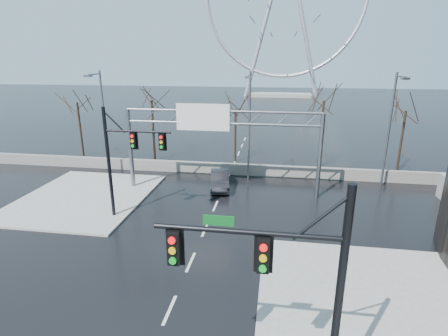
% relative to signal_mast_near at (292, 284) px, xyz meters
% --- Properties ---
extents(ground, '(260.00, 260.00, 0.00)m').
position_rel_signal_mast_near_xyz_m(ground, '(-5.14, 4.04, -4.87)').
color(ground, black).
rests_on(ground, ground).
extents(sidewalk_right_ext, '(12.00, 10.00, 0.15)m').
position_rel_signal_mast_near_xyz_m(sidewalk_right_ext, '(4.86, 6.04, -4.80)').
color(sidewalk_right_ext, gray).
rests_on(sidewalk_right_ext, ground).
extents(sidewalk_far, '(10.00, 12.00, 0.15)m').
position_rel_signal_mast_near_xyz_m(sidewalk_far, '(-16.14, 16.04, -4.80)').
color(sidewalk_far, gray).
rests_on(sidewalk_far, ground).
extents(barrier_wall, '(52.00, 0.50, 1.10)m').
position_rel_signal_mast_near_xyz_m(barrier_wall, '(-5.14, 24.04, -4.32)').
color(barrier_wall, slate).
rests_on(barrier_wall, ground).
extents(signal_mast_near, '(5.52, 0.41, 8.00)m').
position_rel_signal_mast_near_xyz_m(signal_mast_near, '(0.00, 0.00, 0.00)').
color(signal_mast_near, black).
rests_on(signal_mast_near, ground).
extents(signal_mast_far, '(4.72, 0.41, 8.00)m').
position_rel_signal_mast_near_xyz_m(signal_mast_far, '(-11.01, 13.00, -0.04)').
color(signal_mast_far, black).
rests_on(signal_mast_far, ground).
extents(sign_gantry, '(16.36, 0.40, 7.60)m').
position_rel_signal_mast_near_xyz_m(sign_gantry, '(-5.52, 19.00, 0.31)').
color(sign_gantry, slate).
rests_on(sign_gantry, ground).
extents(streetlight_left, '(0.50, 2.55, 10.00)m').
position_rel_signal_mast_near_xyz_m(streetlight_left, '(-17.14, 22.20, 1.01)').
color(streetlight_left, slate).
rests_on(streetlight_left, ground).
extents(streetlight_mid, '(0.50, 2.55, 10.00)m').
position_rel_signal_mast_near_xyz_m(streetlight_mid, '(-3.14, 22.20, 1.01)').
color(streetlight_mid, slate).
rests_on(streetlight_mid, ground).
extents(streetlight_right, '(0.50, 2.55, 10.00)m').
position_rel_signal_mast_near_xyz_m(streetlight_right, '(8.86, 22.20, 1.01)').
color(streetlight_right, slate).
rests_on(streetlight_right, ground).
extents(tree_far_left, '(3.50, 3.50, 7.00)m').
position_rel_signal_mast_near_xyz_m(tree_far_left, '(-23.14, 28.04, 0.70)').
color(tree_far_left, black).
rests_on(tree_far_left, ground).
extents(tree_left, '(3.75, 3.75, 7.50)m').
position_rel_signal_mast_near_xyz_m(tree_left, '(-14.14, 27.54, 1.10)').
color(tree_left, black).
rests_on(tree_left, ground).
extents(tree_center, '(3.25, 3.25, 6.50)m').
position_rel_signal_mast_near_xyz_m(tree_center, '(-5.14, 28.54, 0.30)').
color(tree_center, black).
rests_on(tree_center, ground).
extents(tree_right, '(3.90, 3.90, 7.80)m').
position_rel_signal_mast_near_xyz_m(tree_right, '(3.86, 27.54, 1.34)').
color(tree_right, black).
rests_on(tree_right, ground).
extents(tree_far_right, '(3.40, 3.40, 6.80)m').
position_rel_signal_mast_near_xyz_m(tree_far_right, '(11.86, 28.04, 0.54)').
color(tree_far_right, black).
rests_on(tree_far_right, ground).
extents(ferris_wheel, '(45.00, 6.00, 50.91)m').
position_rel_signal_mast_near_xyz_m(ferris_wheel, '(-0.14, 99.04, 21.26)').
color(ferris_wheel, gray).
rests_on(ferris_wheel, ground).
extents(car, '(2.34, 4.81, 1.52)m').
position_rel_signal_mast_near_xyz_m(car, '(-5.45, 20.07, -4.11)').
color(car, black).
rests_on(car, ground).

